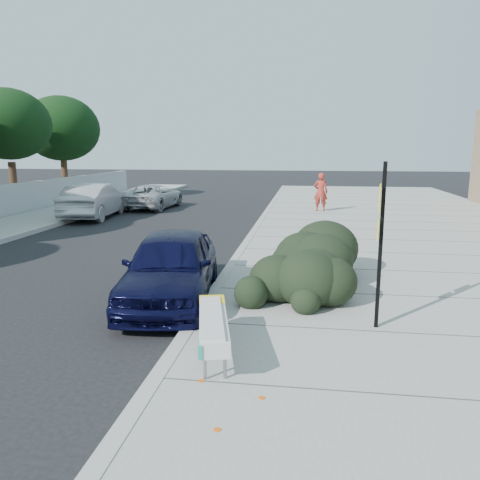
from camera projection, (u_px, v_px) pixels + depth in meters
The scene contains 13 objects.
ground at pixel (193, 330), 7.96m from camera, with size 120.00×120.00×0.00m, color black.
sidewalk_near at pixel (452, 266), 12.02m from camera, with size 11.20×50.00×0.15m, color gray.
curb_near at pixel (237, 258), 12.80m from camera, with size 0.22×50.00×0.17m, color #9E9E99.
tree_far_e at pixel (8, 125), 22.51m from camera, with size 4.00×4.00×5.90m.
tree_far_f at pixel (61, 129), 27.36m from camera, with size 4.40×4.40×6.07m.
bench at pixel (213, 324), 6.60m from camera, with size 0.80×1.97×0.58m.
bike_rack at pixel (345, 252), 10.85m from camera, with size 0.15×0.61×0.89m.
sign_post at pixel (380, 236), 7.42m from camera, with size 0.12×0.31×2.70m.
hedge at pixel (298, 253), 9.99m from camera, with size 1.83×3.66×1.37m, color black.
sedan_navy at pixel (171, 267), 9.36m from camera, with size 1.69×4.21×1.43m, color black.
wagon_silver at pixel (95, 200), 20.81m from camera, with size 1.63×4.69×1.54m, color #A8A8AD.
suv_silver at pixel (154, 196), 24.16m from camera, with size 2.04×4.43×1.23m, color #AAADB0.
pedestrian at pixel (321, 192), 21.89m from camera, with size 0.65×0.43×1.79m, color #9D2D22.
Camera 1 is at (1.86, -7.33, 3.04)m, focal length 35.00 mm.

